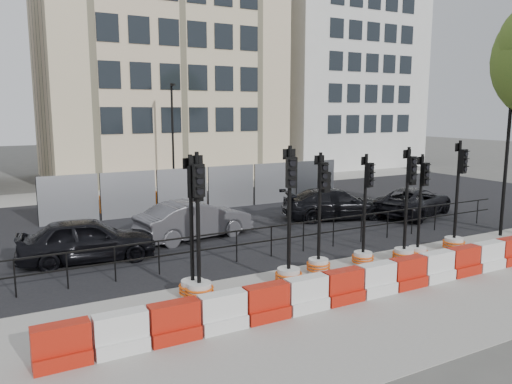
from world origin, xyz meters
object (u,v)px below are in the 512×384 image
traffic_signal_a (199,271)px  car_c (335,204)px  traffic_signal_h (455,229)px  lamp_post_near (508,148)px  traffic_signal_d (319,245)px  car_a (88,240)px

traffic_signal_a → car_c: size_ratio=0.75×
traffic_signal_a → car_c: 10.23m
traffic_signal_h → car_c: 5.74m
lamp_post_near → car_c: 6.81m
traffic_signal_d → lamp_post_near: bearing=2.9°
traffic_signal_a → car_a: size_ratio=0.86×
traffic_signal_a → traffic_signal_h: 8.93m
car_c → traffic_signal_h: bearing=-160.2°
traffic_signal_a → lamp_post_near: bearing=7.8°
traffic_signal_d → car_a: size_ratio=0.82×
traffic_signal_d → car_c: size_ratio=0.71×
traffic_signal_h → car_a: (-10.70, 4.51, -0.06)m
traffic_signal_a → traffic_signal_h: traffic_signal_h is taller
traffic_signal_h → traffic_signal_d: bearing=166.0°
traffic_signal_a → traffic_signal_h: bearing=5.4°
car_a → traffic_signal_a: bearing=-152.0°
car_a → traffic_signal_h: bearing=-106.2°
lamp_post_near → car_c: (-3.54, 5.22, -2.57)m
traffic_signal_a → car_a: traffic_signal_a is taller
traffic_signal_d → car_c: bearing=50.1°
traffic_signal_d → traffic_signal_h: (5.21, -0.25, -0.07)m
lamp_post_near → traffic_signal_d: (-8.30, -0.25, -2.41)m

